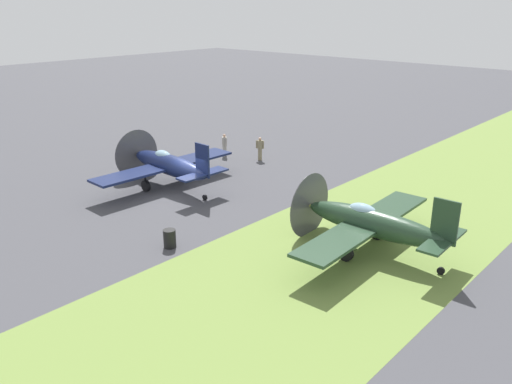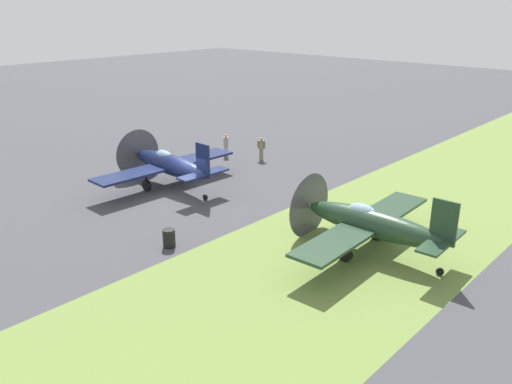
% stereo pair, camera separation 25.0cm
% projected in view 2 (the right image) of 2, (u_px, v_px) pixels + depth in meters
% --- Properties ---
extents(ground_plane, '(160.00, 160.00, 0.00)m').
position_uv_depth(ground_plane, '(188.00, 198.00, 31.65)').
color(ground_plane, '#424247').
extents(grass_verge, '(120.00, 11.00, 0.01)m').
position_uv_depth(grass_verge, '(343.00, 253.00, 24.63)').
color(grass_verge, olive).
rests_on(grass_verge, ground).
extents(airplane_lead, '(9.97, 7.91, 3.57)m').
position_uv_depth(airplane_lead, '(169.00, 164.00, 33.06)').
color(airplane_lead, '#141E47').
rests_on(airplane_lead, ground).
extents(airplane_wingman, '(9.95, 7.90, 3.56)m').
position_uv_depth(airplane_wingman, '(370.00, 223.00, 24.23)').
color(airplane_wingman, '#233D28').
rests_on(airplane_wingman, ground).
extents(ground_crew_chief, '(0.38, 0.59, 1.73)m').
position_uv_depth(ground_crew_chief, '(261.00, 148.00, 38.92)').
color(ground_crew_chief, '#847A5B').
rests_on(ground_crew_chief, ground).
extents(ground_crew_mechanic, '(0.38, 0.60, 1.73)m').
position_uv_depth(ground_crew_mechanic, '(226.00, 145.00, 39.91)').
color(ground_crew_mechanic, '#9E998E').
rests_on(ground_crew_mechanic, ground).
extents(fuel_drum, '(0.60, 0.60, 0.90)m').
position_uv_depth(fuel_drum, '(169.00, 238.00, 25.11)').
color(fuel_drum, black).
rests_on(fuel_drum, ground).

